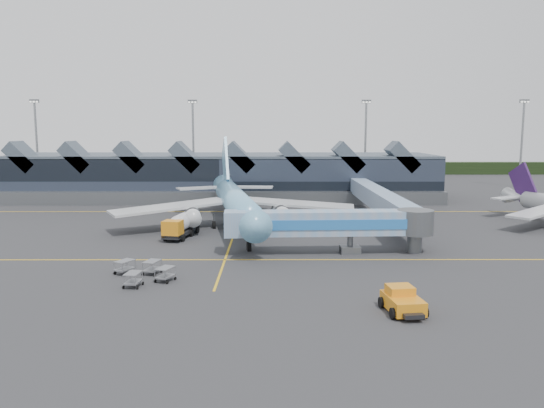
{
  "coord_description": "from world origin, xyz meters",
  "views": [
    {
      "loc": [
        5.26,
        -67.18,
        14.78
      ],
      "look_at": [
        5.42,
        2.38,
        5.0
      ],
      "focal_mm": 35.0,
      "sensor_mm": 36.0,
      "label": 1
    }
  ],
  "objects_px": {
    "main_airliner": "(235,201)",
    "jet_bridge": "(341,224)",
    "fuel_truck": "(182,224)",
    "pushback_tug": "(402,301)"
  },
  "relations": [
    {
      "from": "main_airliner",
      "to": "jet_bridge",
      "type": "distance_m",
      "value": 22.05
    },
    {
      "from": "jet_bridge",
      "to": "fuel_truck",
      "type": "bearing_deg",
      "value": 151.1
    },
    {
      "from": "main_airliner",
      "to": "fuel_truck",
      "type": "xyz_separation_m",
      "value": [
        -6.89,
        -6.94,
        -2.27
      ]
    },
    {
      "from": "fuel_truck",
      "to": "pushback_tug",
      "type": "distance_m",
      "value": 38.67
    },
    {
      "from": "fuel_truck",
      "to": "pushback_tug",
      "type": "xyz_separation_m",
      "value": [
        23.06,
        -31.03,
        -0.88
      ]
    },
    {
      "from": "main_airliner",
      "to": "pushback_tug",
      "type": "bearing_deg",
      "value": -76.81
    },
    {
      "from": "main_airliner",
      "to": "jet_bridge",
      "type": "height_order",
      "value": "main_airliner"
    },
    {
      "from": "jet_bridge",
      "to": "fuel_truck",
      "type": "xyz_separation_m",
      "value": [
        -20.76,
        10.2,
        -1.79
      ]
    },
    {
      "from": "main_airliner",
      "to": "fuel_truck",
      "type": "relative_size",
      "value": 4.45
    },
    {
      "from": "fuel_truck",
      "to": "jet_bridge",
      "type": "bearing_deg",
      "value": -15.33
    }
  ]
}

